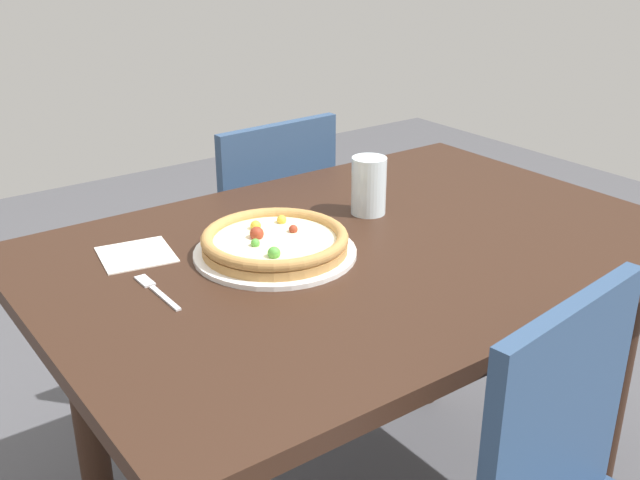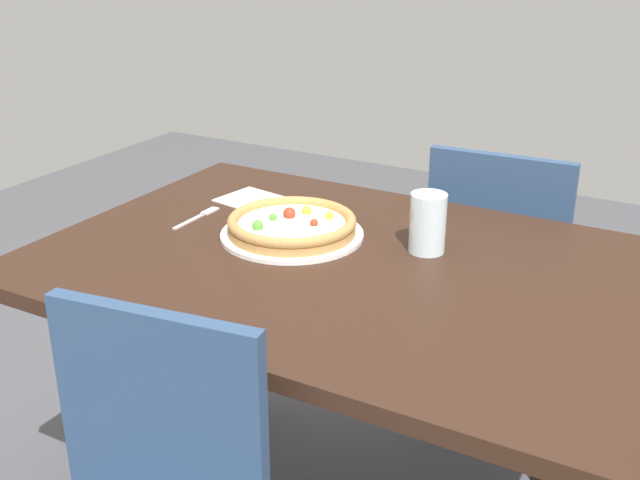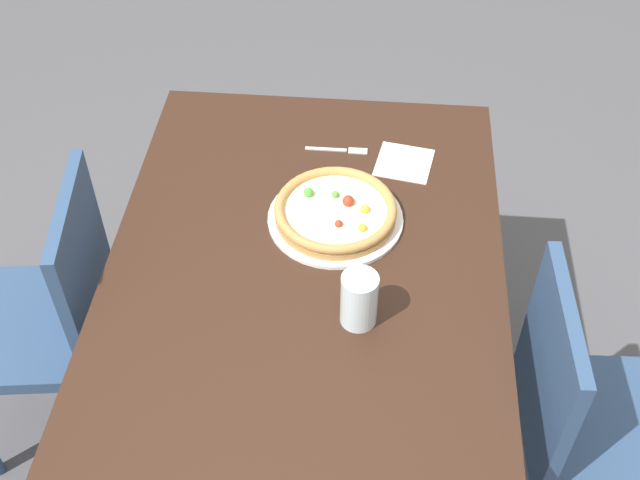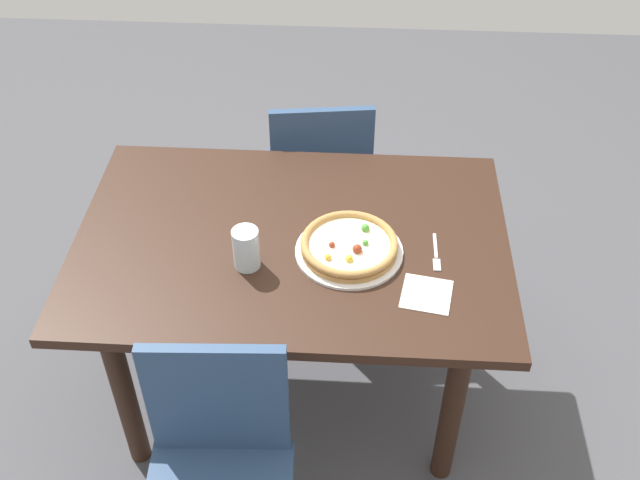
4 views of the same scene
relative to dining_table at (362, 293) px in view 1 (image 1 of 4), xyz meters
name	(u,v)px [view 1 (image 1 of 4)]	position (x,y,z in m)	size (l,w,h in m)	color
dining_table	(362,293)	(0.00, 0.00, 0.00)	(1.34, 0.91, 0.77)	#331E14
chair_far	(258,246)	(0.15, 0.67, -0.17)	(0.42, 0.42, 0.89)	navy
plate	(275,253)	(-0.18, 0.06, 0.12)	(0.33, 0.33, 0.01)	white
pizza	(275,241)	(-0.18, 0.06, 0.15)	(0.29, 0.29, 0.05)	#B78447
fork	(155,289)	(-0.44, 0.06, 0.12)	(0.02, 0.17, 0.00)	silver
drinking_glass	(369,186)	(0.12, 0.13, 0.18)	(0.08, 0.08, 0.13)	silver
napkin	(136,255)	(-0.41, 0.22, 0.12)	(0.14, 0.14, 0.00)	white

